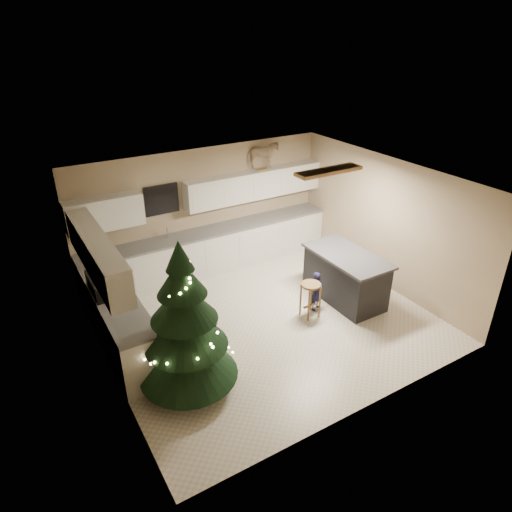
# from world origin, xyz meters

# --- Properties ---
(ground_plane) EXTENTS (5.50, 5.50, 0.00)m
(ground_plane) POSITION_xyz_m (0.00, 0.00, 0.00)
(ground_plane) COLOR beige
(room_shell) EXTENTS (5.52, 5.02, 2.61)m
(room_shell) POSITION_xyz_m (0.02, 0.00, 1.75)
(room_shell) COLOR tan
(room_shell) RESTS_ON ground_plane
(cabinetry) EXTENTS (5.50, 3.20, 2.00)m
(cabinetry) POSITION_xyz_m (-0.91, 1.65, 0.76)
(cabinetry) COLOR silver
(cabinetry) RESTS_ON ground_plane
(island) EXTENTS (0.90, 1.70, 0.95)m
(island) POSITION_xyz_m (1.70, -0.15, 0.48)
(island) COLOR black
(island) RESTS_ON ground_plane
(bar_stool) EXTENTS (0.35, 0.35, 0.67)m
(bar_stool) POSITION_xyz_m (0.76, -0.28, 0.51)
(bar_stool) COLOR olive
(bar_stool) RESTS_ON ground_plane
(christmas_tree) EXTENTS (1.49, 1.44, 2.38)m
(christmas_tree) POSITION_xyz_m (-1.85, -0.83, 0.98)
(christmas_tree) COLOR #3F2816
(christmas_tree) RESTS_ON ground_plane
(toddler) EXTENTS (0.33, 0.27, 0.77)m
(toddler) POSITION_xyz_m (1.00, -0.18, 0.39)
(toddler) COLOR black
(toddler) RESTS_ON ground_plane
(rocking_horse) EXTENTS (0.76, 0.56, 0.61)m
(rocking_horse) POSITION_xyz_m (1.33, 2.33, 2.31)
(rocking_horse) COLOR olive
(rocking_horse) RESTS_ON cabinetry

